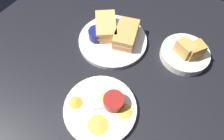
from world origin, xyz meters
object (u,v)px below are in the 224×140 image
sandwich_half_near (126,34)px  plate_chips_companion (100,109)px  sandwich_half_far (106,26)px  bread_basket_rear (186,53)px  plate_sandwich_main (113,40)px  spoon_by_dark_ramekin (111,36)px  ramekin_dark_sauce (97,34)px  ramekin_light_gravy (114,101)px  spoon_by_gravy_ramekin (115,104)px

sandwich_half_near → plate_chips_companion: bearing=14.5°
sandwich_half_far → bread_basket_rear: size_ratio=0.86×
plate_sandwich_main → sandwich_half_far: bearing=-115.7°
spoon_by_dark_ramekin → plate_sandwich_main: bearing=54.9°
bread_basket_rear → ramekin_dark_sauce: bearing=-71.8°
sandwich_half_far → ramekin_dark_sauce: (4.67, -0.85, -0.41)cm
plate_sandwich_main → sandwich_half_far: 5.91cm
spoon_by_dark_ramekin → ramekin_light_gravy: ramekin_light_gravy is taller
sandwich_half_near → ramekin_dark_sauce: sandwich_half_near is taller
ramekin_light_gravy → plate_chips_companion: bearing=-39.8°
ramekin_dark_sauce → sandwich_half_near: bearing=119.4°
ramekin_dark_sauce → plate_sandwich_main: bearing=115.3°
spoon_by_dark_ramekin → sandwich_half_near: bearing=111.7°
ramekin_light_gravy → bread_basket_rear: size_ratio=0.37×
ramekin_dark_sauce → spoon_by_dark_ramekin: ramekin_dark_sauce is taller
sandwich_half_near → bread_basket_rear: (-4.98, 21.95, -1.57)cm
plate_sandwich_main → ramekin_dark_sauce: ramekin_dark_sauce is taller
sandwich_half_near → ramekin_dark_sauce: (5.31, -9.42, -0.41)cm
sandwich_half_far → spoon_by_dark_ramekin: size_ratio=1.71×
ramekin_dark_sauce → spoon_by_gravy_ramekin: size_ratio=0.81×
ramekin_light_gravy → spoon_by_gravy_ramekin: bearing=85.0°
ramekin_dark_sauce → spoon_by_gravy_ramekin: ramekin_dark_sauce is taller
bread_basket_rear → ramekin_light_gravy: bearing=-21.6°
plate_chips_companion → sandwich_half_near: bearing=-165.5°
ramekin_light_gravy → sandwich_half_near: bearing=-157.8°
ramekin_light_gravy → spoon_by_dark_ramekin: bearing=-146.2°
sandwich_half_far → sandwich_half_near: bearing=94.3°
plate_chips_companion → spoon_by_gravy_ramekin: bearing=133.7°
sandwich_half_near → bread_basket_rear: bearing=102.8°
plate_sandwich_main → ramekin_light_gravy: 26.42cm
sandwich_half_near → ramekin_dark_sauce: bearing=-60.6°
ramekin_dark_sauce → bread_basket_rear: (-10.29, 31.37, -1.16)cm
plate_sandwich_main → plate_chips_companion: (25.51, 11.40, 0.00)cm
sandwich_half_near → spoon_by_gravy_ramekin: size_ratio=1.80×
plate_sandwich_main → plate_chips_companion: size_ratio=1.15×
plate_chips_companion → spoon_by_gravy_ramekin: 4.99cm
sandwich_half_near → ramekin_light_gravy: bearing=22.2°
plate_chips_companion → spoon_by_gravy_ramekin: size_ratio=2.79×
ramekin_dark_sauce → spoon_by_gravy_ramekin: (19.65, 20.23, -1.62)cm
bread_basket_rear → sandwich_half_near: bearing=-77.2°
spoon_by_gravy_ramekin → ramekin_light_gravy: bearing=-95.0°
ramekin_dark_sauce → ramekin_light_gravy: ramekin_dark_sauce is taller
spoon_by_gravy_ramekin → plate_chips_companion: bearing=-46.3°
spoon_by_dark_ramekin → ramekin_light_gravy: bearing=33.8°
plate_chips_companion → spoon_by_gravy_ramekin: spoon_by_gravy_ramekin is taller
sandwich_half_near → plate_chips_companion: sandwich_half_near is taller
ramekin_dark_sauce → spoon_by_gravy_ramekin: 28.25cm
ramekin_dark_sauce → ramekin_light_gravy: size_ratio=1.02×
sandwich_half_far → plate_chips_companion: size_ratio=0.66×
plate_sandwich_main → sandwich_half_far: size_ratio=1.75×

